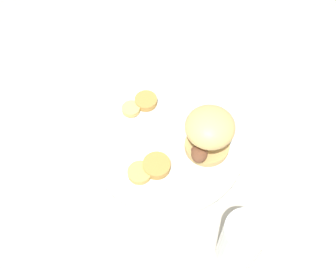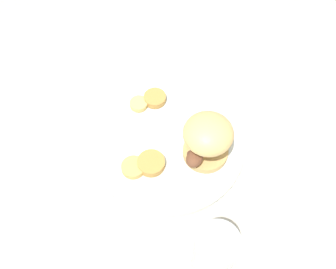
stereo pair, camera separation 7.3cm
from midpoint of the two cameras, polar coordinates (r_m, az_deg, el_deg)
The scene contains 9 objects.
ground_plane at distance 0.76m, azimuth 2.72°, elevation -1.87°, with size 4.00×4.00×0.00m, color #B2A899.
dinner_plate at distance 0.76m, azimuth 2.75°, elevation -1.52°, with size 0.29×0.29×0.02m.
sandwich at distance 0.70m, azimuth 8.66°, elevation -0.73°, with size 0.11×0.09×0.10m.
potato_round_0 at distance 0.79m, azimuth -1.66°, elevation 4.26°, with size 0.04×0.04×0.01m, color #DBB766.
potato_round_1 at distance 0.80m, azimuth 0.70°, elevation 5.09°, with size 0.05×0.05×0.01m, color #BC8942.
potato_round_2 at distance 0.72m, azimuth -2.17°, elevation -5.03°, with size 0.04×0.04×0.01m, color tan.
potato_round_3 at distance 0.72m, azimuth 0.44°, elevation -4.43°, with size 0.05×0.05×0.02m, color #BC8942.
fork at distance 0.90m, azimuth 1.04°, elevation 11.03°, with size 0.09×0.15×0.00m.
drinking_glass at distance 0.63m, azimuth 10.18°, elevation -16.98°, with size 0.06×0.06×0.13m.
Camera 2 is at (-0.31, -0.23, 0.66)m, focal length 42.00 mm.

